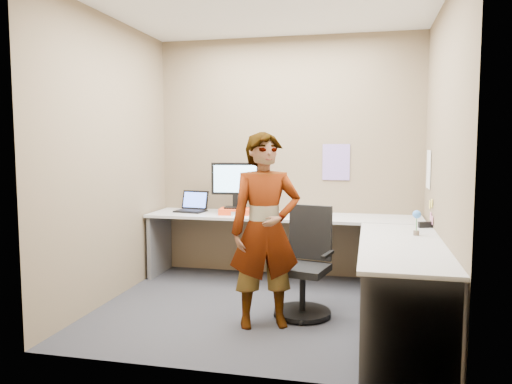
% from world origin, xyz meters
% --- Properties ---
extents(ground, '(3.00, 3.00, 0.00)m').
position_xyz_m(ground, '(0.00, 0.00, 0.00)').
color(ground, '#232328').
rests_on(ground, ground).
extents(wall_back, '(3.00, 0.00, 3.00)m').
position_xyz_m(wall_back, '(0.00, 1.30, 1.35)').
color(wall_back, '#736147').
rests_on(wall_back, ground).
extents(wall_right, '(0.00, 2.70, 2.70)m').
position_xyz_m(wall_right, '(1.50, 0.00, 1.35)').
color(wall_right, '#736147').
rests_on(wall_right, ground).
extents(wall_left, '(0.00, 2.70, 2.70)m').
position_xyz_m(wall_left, '(-1.50, 0.00, 1.35)').
color(wall_left, '#736147').
rests_on(wall_left, ground).
extents(ceiling, '(3.00, 3.00, 0.00)m').
position_xyz_m(ceiling, '(0.00, 0.00, 2.70)').
color(ceiling, white).
rests_on(ceiling, wall_back).
extents(desk, '(2.98, 2.58, 0.73)m').
position_xyz_m(desk, '(0.44, 0.39, 0.59)').
color(desk, '#B7B7B7').
rests_on(desk, ground).
extents(paper_ream, '(0.35, 0.28, 0.07)m').
position_xyz_m(paper_ream, '(-0.52, 0.93, 0.76)').
color(paper_ream, '#E14016').
rests_on(paper_ream, desk).
extents(monitor, '(0.53, 0.18, 0.50)m').
position_xyz_m(monitor, '(-0.52, 0.95, 1.09)').
color(monitor, black).
rests_on(monitor, paper_ream).
extents(laptop, '(0.36, 0.31, 0.23)m').
position_xyz_m(laptop, '(-1.06, 1.05, 0.79)').
color(laptop, black).
rests_on(laptop, desk).
extents(trackball_mouse, '(0.12, 0.08, 0.07)m').
position_xyz_m(trackball_mouse, '(-0.47, 0.84, 0.76)').
color(trackball_mouse, '#B7B7BC').
rests_on(trackball_mouse, desk).
extents(origami, '(0.10, 0.10, 0.06)m').
position_xyz_m(origami, '(-0.45, 0.75, 0.76)').
color(origami, white).
rests_on(origami, desk).
extents(stapler, '(0.15, 0.09, 0.05)m').
position_xyz_m(stapler, '(1.44, 0.48, 0.76)').
color(stapler, black).
rests_on(stapler, desk).
extents(flower, '(0.07, 0.07, 0.22)m').
position_xyz_m(flower, '(1.31, 0.05, 0.87)').
color(flower, brown).
rests_on(flower, desk).
extents(calendar_purple, '(0.30, 0.01, 0.40)m').
position_xyz_m(calendar_purple, '(0.55, 1.29, 1.30)').
color(calendar_purple, '#846BB7').
rests_on(calendar_purple, wall_back).
extents(calendar_white, '(0.01, 0.28, 0.38)m').
position_xyz_m(calendar_white, '(1.49, 0.90, 1.25)').
color(calendar_white, white).
rests_on(calendar_white, wall_right).
extents(sticky_note_a, '(0.01, 0.07, 0.07)m').
position_xyz_m(sticky_note_a, '(1.49, 0.55, 0.95)').
color(sticky_note_a, '#F2E059').
rests_on(sticky_note_a, wall_right).
extents(sticky_note_b, '(0.01, 0.07, 0.07)m').
position_xyz_m(sticky_note_b, '(1.49, 0.60, 0.82)').
color(sticky_note_b, pink).
rests_on(sticky_note_b, wall_right).
extents(sticky_note_c, '(0.01, 0.07, 0.07)m').
position_xyz_m(sticky_note_c, '(1.49, 0.48, 0.80)').
color(sticky_note_c, pink).
rests_on(sticky_note_c, wall_right).
extents(sticky_note_d, '(0.01, 0.07, 0.07)m').
position_xyz_m(sticky_note_d, '(1.49, 0.70, 0.92)').
color(sticky_note_d, '#F2E059').
rests_on(sticky_note_d, wall_right).
extents(office_chair, '(0.53, 0.51, 0.94)m').
position_xyz_m(office_chair, '(0.38, -0.04, 0.39)').
color(office_chair, black).
rests_on(office_chair, ground).
extents(person, '(0.68, 0.57, 1.60)m').
position_xyz_m(person, '(0.09, -0.38, 0.80)').
color(person, '#999399').
rests_on(person, ground).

